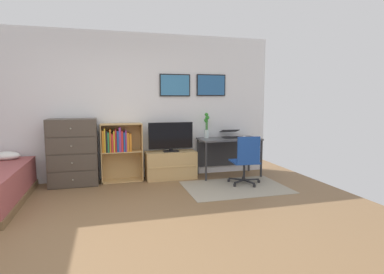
{
  "coord_description": "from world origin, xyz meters",
  "views": [
    {
      "loc": [
        -0.13,
        -3.48,
        1.48
      ],
      "look_at": [
        1.25,
        1.5,
        0.86
      ],
      "focal_mm": 29.13,
      "sensor_mm": 36.0,
      "label": 1
    }
  ],
  "objects": [
    {
      "name": "office_chair",
      "position": [
        2.19,
        1.38,
        0.46
      ],
      "size": [
        0.57,
        0.58,
        0.86
      ],
      "rotation": [
        0.0,
        0.0,
        -0.08
      ],
      "color": "#232326",
      "rests_on": "ground_plane"
    },
    {
      "name": "area_rug",
      "position": [
        1.96,
        1.28,
        0.0
      ],
      "size": [
        1.7,
        1.2,
        0.01
      ],
      "primitive_type": "cube",
      "color": "#9E937F",
      "rests_on": "ground_plane"
    },
    {
      "name": "wall_back_with_posters",
      "position": [
        0.02,
        2.43,
        1.36
      ],
      "size": [
        6.12,
        0.09,
        2.7
      ],
      "color": "white",
      "rests_on": "ground_plane"
    },
    {
      "name": "laptop",
      "position": [
        2.24,
        2.19,
        0.8
      ],
      "size": [
        0.37,
        0.4,
        0.16
      ],
      "rotation": [
        0.0,
        0.0,
        -0.05
      ],
      "color": "black",
      "rests_on": "desk"
    },
    {
      "name": "dresser",
      "position": [
        -0.69,
        2.15,
        0.58
      ],
      "size": [
        0.81,
        0.46,
        1.16
      ],
      "color": "#4C4238",
      "rests_on": "ground_plane"
    },
    {
      "name": "desk",
      "position": [
        2.16,
        2.15,
        0.6
      ],
      "size": [
        1.17,
        0.59,
        0.74
      ],
      "color": "#4C4C4F",
      "rests_on": "ground_plane"
    },
    {
      "name": "computer_mouse",
      "position": [
        2.48,
        2.08,
        0.76
      ],
      "size": [
        0.06,
        0.1,
        0.03
      ],
      "primitive_type": "ellipsoid",
      "color": "silver",
      "rests_on": "desk"
    },
    {
      "name": "bamboo_vase",
      "position": [
        1.75,
        2.23,
        0.99
      ],
      "size": [
        0.1,
        0.1,
        0.49
      ],
      "color": "silver",
      "rests_on": "desk"
    },
    {
      "name": "bookshelf",
      "position": [
        0.09,
        2.21,
        0.64
      ],
      "size": [
        0.73,
        0.3,
        1.05
      ],
      "color": "tan",
      "rests_on": "ground_plane"
    },
    {
      "name": "television",
      "position": [
        1.02,
        2.15,
        0.79
      ],
      "size": [
        0.83,
        0.16,
        0.55
      ],
      "color": "black",
      "rests_on": "tv_stand"
    },
    {
      "name": "ground_plane",
      "position": [
        0.0,
        0.0,
        0.0
      ],
      "size": [
        7.2,
        7.2,
        0.0
      ],
      "primitive_type": "plane",
      "color": "brown"
    },
    {
      "name": "tv_stand",
      "position": [
        1.02,
        2.17,
        0.26
      ],
      "size": [
        0.94,
        0.41,
        0.52
      ],
      "color": "tan",
      "rests_on": "ground_plane"
    }
  ]
}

